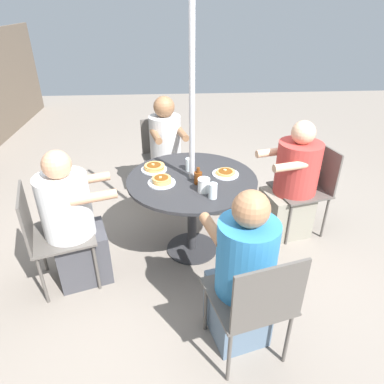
# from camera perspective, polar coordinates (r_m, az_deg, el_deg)

# --- Properties ---
(ground_plane) EXTENTS (12.00, 12.00, 0.00)m
(ground_plane) POSITION_cam_1_polar(r_m,az_deg,el_deg) (3.22, 0.00, -9.42)
(ground_plane) COLOR gray
(patio_table) EXTENTS (1.08, 1.08, 0.74)m
(patio_table) POSITION_cam_1_polar(r_m,az_deg,el_deg) (2.87, 0.00, 0.25)
(patio_table) COLOR #28282B
(patio_table) RESTS_ON ground
(umbrella_pole) EXTENTS (0.04, 0.04, 2.45)m
(umbrella_pole) POSITION_cam_1_polar(r_m,az_deg,el_deg) (2.63, 0.00, 11.86)
(umbrella_pole) COLOR #ADADB2
(umbrella_pole) RESTS_ON ground
(patio_chair_north) EXTENTS (0.57, 0.57, 0.86)m
(patio_chair_north) POSITION_cam_1_polar(r_m,az_deg,el_deg) (2.79, -22.67, -6.08)
(patio_chair_north) COLOR #514C47
(patio_chair_north) RESTS_ON ground
(diner_north) EXTENTS (0.50, 0.59, 1.13)m
(diner_north) POSITION_cam_1_polar(r_m,az_deg,el_deg) (2.78, -19.12, -5.33)
(diner_north) COLOR #3D3D42
(diner_north) RESTS_ON ground
(patio_chair_east) EXTENTS (0.56, 0.56, 0.86)m
(patio_chair_east) POSITION_cam_1_polar(r_m,az_deg,el_deg) (2.11, 10.45, -17.24)
(patio_chair_east) COLOR #514C47
(patio_chair_east) RESTS_ON ground
(diner_east) EXTENTS (0.54, 0.45, 1.14)m
(diner_east) POSITION_cam_1_polar(r_m,az_deg,el_deg) (2.20, 8.34, -13.91)
(diner_east) COLOR slate
(diner_east) RESTS_ON ground
(patio_chair_south) EXTENTS (0.55, 0.55, 0.86)m
(patio_chair_south) POSITION_cam_1_polar(r_m,az_deg,el_deg) (3.41, 18.80, 1.32)
(patio_chair_south) COLOR #514C47
(patio_chair_south) RESTS_ON ground
(diner_south) EXTENTS (0.48, 0.57, 1.13)m
(diner_south) POSITION_cam_1_polar(r_m,az_deg,el_deg) (3.31, 16.30, 0.94)
(diner_south) COLOR gray
(diner_south) RESTS_ON ground
(patio_chair_west) EXTENTS (0.55, 0.55, 0.86)m
(patio_chair_west) POSITION_cam_1_polar(r_m,az_deg,el_deg) (3.93, -4.83, 6.62)
(patio_chair_west) COLOR #514C47
(patio_chair_west) RESTS_ON ground
(diner_west) EXTENTS (0.54, 0.42, 1.17)m
(diner_west) POSITION_cam_1_polar(r_m,az_deg,el_deg) (3.76, -4.28, 6.18)
(diner_west) COLOR beige
(diner_west) RESTS_ON ground
(pancake_plate_a) EXTENTS (0.22, 0.22, 0.06)m
(pancake_plate_a) POSITION_cam_1_polar(r_m,az_deg,el_deg) (2.96, -6.32, 4.04)
(pancake_plate_a) COLOR white
(pancake_plate_a) RESTS_ON patio_table
(pancake_plate_b) EXTENTS (0.22, 0.22, 0.04)m
(pancake_plate_b) POSITION_cam_1_polar(r_m,az_deg,el_deg) (2.88, 5.59, 3.16)
(pancake_plate_b) COLOR white
(pancake_plate_b) RESTS_ON patio_table
(pancake_plate_c) EXTENTS (0.22, 0.22, 0.06)m
(pancake_plate_c) POSITION_cam_1_polar(r_m,az_deg,el_deg) (2.73, -5.06, 1.86)
(pancake_plate_c) COLOR white
(pancake_plate_c) RESTS_ON patio_table
(syrup_bottle) EXTENTS (0.09, 0.07, 0.14)m
(syrup_bottle) POSITION_cam_1_polar(r_m,az_deg,el_deg) (2.71, 1.02, 2.47)
(syrup_bottle) COLOR #602D0F
(syrup_bottle) RESTS_ON patio_table
(coffee_cup) EXTENTS (0.09, 0.09, 0.11)m
(coffee_cup) POSITION_cam_1_polar(r_m,az_deg,el_deg) (2.59, 1.98, 1.14)
(coffee_cup) COLOR white
(coffee_cup) RESTS_ON patio_table
(drinking_glass_a) EXTENTS (0.07, 0.07, 0.11)m
(drinking_glass_a) POSITION_cam_1_polar(r_m,az_deg,el_deg) (2.93, -0.41, 4.60)
(drinking_glass_a) COLOR silver
(drinking_glass_a) RESTS_ON patio_table
(drinking_glass_b) EXTENTS (0.06, 0.06, 0.12)m
(drinking_glass_b) POSITION_cam_1_polar(r_m,az_deg,el_deg) (2.51, 3.50, 0.20)
(drinking_glass_b) COLOR silver
(drinking_glass_b) RESTS_ON patio_table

